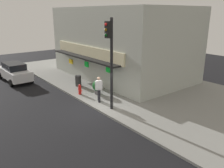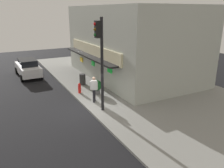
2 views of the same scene
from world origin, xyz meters
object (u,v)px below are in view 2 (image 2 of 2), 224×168
(pedestrian, at_px, (94,88))
(parked_car_white, at_px, (28,68))
(traffic_light, at_px, (100,53))
(potted_plant_by_doorway, at_px, (97,86))
(fire_hydrant, at_px, (80,88))
(trash_can, at_px, (83,79))

(pedestrian, relative_size, parked_car_white, 0.38)
(traffic_light, xyz_separation_m, potted_plant_by_doorway, (-2.86, 0.98, -2.99))
(fire_hydrant, bearing_deg, potted_plant_by_doorway, 54.95)
(fire_hydrant, xyz_separation_m, trash_can, (-1.90, 0.96, 0.07))
(pedestrian, height_order, parked_car_white, pedestrian)
(traffic_light, distance_m, pedestrian, 3.05)
(fire_hydrant, xyz_separation_m, potted_plant_by_doorway, (0.76, 1.08, 0.22))
(traffic_light, distance_m, parked_car_white, 11.46)
(pedestrian, bearing_deg, parked_car_white, -162.43)
(trash_can, distance_m, pedestrian, 4.07)
(trash_can, xyz_separation_m, pedestrian, (3.98, -0.67, 0.51))
(fire_hydrant, height_order, trash_can, trash_can)
(fire_hydrant, xyz_separation_m, pedestrian, (2.08, 0.29, 0.58))
(pedestrian, bearing_deg, potted_plant_by_doorway, 149.24)
(traffic_light, height_order, fire_hydrant, traffic_light)
(fire_hydrant, height_order, pedestrian, pedestrian)
(traffic_light, bearing_deg, parked_car_white, -165.78)
(trash_can, relative_size, potted_plant_by_doorway, 0.85)
(parked_car_white, bearing_deg, trash_can, 34.37)
(trash_can, height_order, parked_car_white, parked_car_white)
(traffic_light, bearing_deg, potted_plant_by_doorway, 161.03)
(potted_plant_by_doorway, bearing_deg, fire_hydrant, -125.05)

